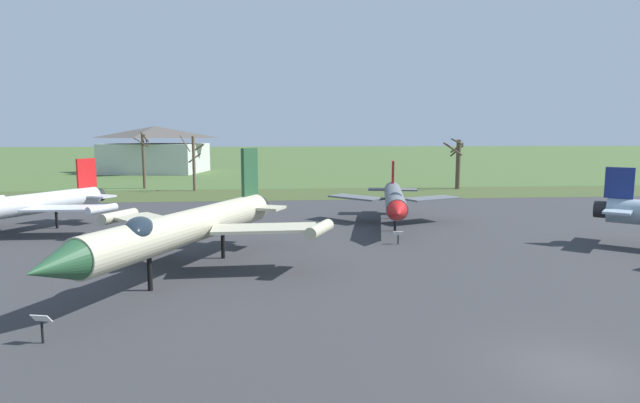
% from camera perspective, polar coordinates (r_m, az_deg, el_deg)
% --- Properties ---
extents(ground_plane, '(600.00, 600.00, 0.00)m').
position_cam_1_polar(ground_plane, '(17.53, 26.38, -16.68)').
color(ground_plane, '#425B2D').
extents(asphalt_apron, '(94.57, 50.19, 0.05)m').
position_cam_1_polar(asphalt_apron, '(30.66, 11.42, -5.75)').
color(asphalt_apron, '#333335').
rests_on(asphalt_apron, ground).
extents(grass_verge_strip, '(154.57, 12.00, 0.06)m').
position_cam_1_polar(grass_verge_strip, '(60.68, 2.94, 0.88)').
color(grass_verge_strip, '#3C4B25').
rests_on(grass_verge_strip, ground).
extents(jet_fighter_front_right, '(11.80, 14.26, 5.11)m').
position_cam_1_polar(jet_fighter_front_right, '(40.65, -30.80, -0.40)').
color(jet_fighter_front_right, silver).
rests_on(jet_fighter_front_right, ground).
extents(jet_fighter_rear_center, '(10.44, 14.82, 4.71)m').
position_cam_1_polar(jet_fighter_rear_center, '(39.49, 8.31, 0.33)').
color(jet_fighter_rear_center, '#565B60').
rests_on(jet_fighter_rear_center, ground).
extents(info_placard_rear_center, '(0.64, 0.31, 0.90)m').
position_cam_1_polar(info_placard_rear_center, '(32.84, 8.71, -3.82)').
color(info_placard_rear_center, black).
rests_on(info_placard_rear_center, ground).
extents(jet_fighter_rear_left, '(12.85, 16.44, 6.14)m').
position_cam_1_polar(jet_fighter_rear_left, '(25.97, -14.85, -2.75)').
color(jet_fighter_rear_left, '#B7B293').
rests_on(jet_fighter_rear_left, ground).
extents(info_placard_rear_left, '(0.68, 0.42, 1.06)m').
position_cam_1_polar(info_placard_rear_left, '(19.72, -28.61, -11.94)').
color(info_placard_rear_left, black).
rests_on(info_placard_rear_left, ground).
extents(bare_tree_far_left, '(1.88, 1.44, 7.36)m').
position_cam_1_polar(bare_tree_far_left, '(70.34, -19.08, 4.60)').
color(bare_tree_far_left, brown).
rests_on(bare_tree_far_left, ground).
extents(bare_tree_left_of_center, '(3.02, 3.03, 6.96)m').
position_cam_1_polar(bare_tree_left_of_center, '(65.06, -13.89, 4.37)').
color(bare_tree_left_of_center, brown).
rests_on(bare_tree_left_of_center, ground).
extents(bare_tree_center, '(2.94, 2.96, 6.57)m').
position_cam_1_polar(bare_tree_center, '(67.85, 15.10, 4.30)').
color(bare_tree_center, brown).
rests_on(bare_tree_center, ground).
extents(visitor_building, '(19.49, 16.86, 8.57)m').
position_cam_1_polar(visitor_building, '(100.22, -17.86, 5.48)').
color(visitor_building, beige).
rests_on(visitor_building, ground).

